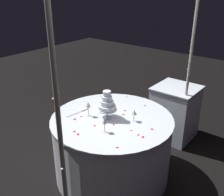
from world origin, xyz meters
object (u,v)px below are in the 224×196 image
(tiered_cake, at_px, (107,104))
(wine_glass_1, at_px, (88,105))
(side_table, at_px, (175,112))
(wine_glass_0, at_px, (134,113))
(decorative_arch, at_px, (146,63))
(main_table, at_px, (112,146))
(cake_knife, at_px, (79,112))
(wine_glass_2, at_px, (104,121))

(tiered_cake, xyz_separation_m, wine_glass_1, (0.10, -0.19, -0.04))
(side_table, bearing_deg, wine_glass_0, 2.16)
(decorative_arch, xyz_separation_m, main_table, (0.00, -0.40, -1.09))
(decorative_arch, distance_m, cake_knife, 1.07)
(tiered_cake, bearing_deg, decorative_arch, 93.98)
(wine_glass_0, height_order, cake_knife, wine_glass_0)
(decorative_arch, relative_size, wine_glass_2, 13.31)
(wine_glass_2, bearing_deg, wine_glass_1, -112.38)
(side_table, relative_size, wine_glass_1, 4.46)
(side_table, bearing_deg, tiered_cake, -10.44)
(main_table, xyz_separation_m, cake_knife, (0.14, -0.39, 0.39))
(tiered_cake, height_order, wine_glass_1, tiered_cake)
(side_table, bearing_deg, wine_glass_1, -17.25)
(main_table, bearing_deg, wine_glass_2, 24.38)
(wine_glass_2, bearing_deg, side_table, 177.69)
(decorative_arch, xyz_separation_m, tiered_cake, (0.03, -0.45, -0.54))
(cake_knife, bearing_deg, wine_glass_0, 110.41)
(decorative_arch, relative_size, side_table, 2.83)
(wine_glass_0, bearing_deg, decorative_arch, 61.22)
(tiered_cake, relative_size, wine_glass_0, 2.39)
(main_table, relative_size, tiered_cake, 4.27)
(main_table, bearing_deg, side_table, 171.40)
(tiered_cake, relative_size, cake_knife, 1.10)
(wine_glass_0, xyz_separation_m, cake_knife, (0.23, -0.62, -0.10))
(main_table, relative_size, wine_glass_0, 10.19)
(side_table, distance_m, wine_glass_2, 1.61)
(wine_glass_1, distance_m, wine_glass_2, 0.40)
(main_table, height_order, tiered_cake, tiered_cake)
(wine_glass_0, bearing_deg, cake_knife, -69.59)
(wine_glass_0, bearing_deg, wine_glass_2, -15.71)
(wine_glass_1, relative_size, cake_knife, 0.61)
(main_table, height_order, wine_glass_0, wine_glass_0)
(cake_knife, bearing_deg, main_table, 109.47)
(decorative_arch, distance_m, wine_glass_0, 0.64)
(main_table, height_order, cake_knife, cake_knife)
(side_table, height_order, tiered_cake, tiered_cake)
(wine_glass_1, bearing_deg, decorative_arch, 101.54)
(side_table, relative_size, wine_glass_0, 5.89)
(wine_glass_0, distance_m, wine_glass_1, 0.52)
(side_table, xyz_separation_m, wine_glass_2, (1.53, -0.06, 0.50))
(wine_glass_1, height_order, wine_glass_2, wine_glass_1)
(side_table, relative_size, tiered_cake, 2.47)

